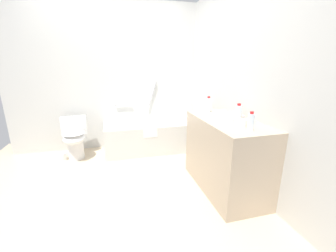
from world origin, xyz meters
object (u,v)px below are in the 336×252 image
water_bottle_2 (251,122)px  drinking_glass_1 (243,123)px  sink_basin (224,117)px  water_bottle_0 (238,115)px  bathtub (152,135)px  sink_faucet (240,114)px  toilet_paper_roll (63,157)px  water_bottle_1 (208,105)px  drinking_glass_0 (208,108)px  toilet (75,138)px

water_bottle_2 → drinking_glass_1: 0.12m
sink_basin → water_bottle_0: (0.01, -0.25, 0.08)m
bathtub → sink_faucet: (0.79, -1.36, 0.62)m
bathtub → water_bottle_2: size_ratio=8.71×
water_bottle_0 → water_bottle_2: size_ratio=1.20×
bathtub → water_bottle_0: size_ratio=7.27×
toilet_paper_roll → water_bottle_1: bearing=-25.5°
drinking_glass_0 → sink_basin: bearing=-88.0°
water_bottle_0 → drinking_glass_0: (-0.03, 0.65, -0.06)m
sink_basin → water_bottle_0: water_bottle_0 is taller
drinking_glass_1 → toilet_paper_roll: size_ratio=0.69×
water_bottle_2 → sink_basin: bearing=91.0°
toilet → drinking_glass_1: bearing=42.2°
bathtub → drinking_glass_0: 1.28m
toilet → sink_faucet: sink_faucet is taller
bathtub → sink_faucet: 1.69m
drinking_glass_1 → toilet: bearing=137.4°
water_bottle_2 → drinking_glass_0: water_bottle_2 is taller
drinking_glass_0 → water_bottle_1: bearing=-112.5°
sink_faucet → toilet_paper_roll: sink_faucet is taller
water_bottle_0 → drinking_glass_1: bearing=-96.9°
sink_faucet → water_bottle_0: water_bottle_0 is taller
bathtub → drinking_glass_0: (0.57, -0.96, 0.63)m
bathtub → toilet_paper_roll: bathtub is taller
drinking_glass_1 → bathtub: bearing=108.9°
sink_basin → toilet_paper_roll: bearing=148.0°
drinking_glass_1 → toilet_paper_roll: (-2.03, 1.63, -0.83)m
drinking_glass_0 → drinking_glass_1: size_ratio=1.13×
bathtub → toilet_paper_roll: (-1.44, -0.09, -0.21)m
sink_basin → water_bottle_1: (-0.04, 0.32, 0.08)m
toilet → drinking_glass_0: 2.12m
toilet_paper_roll → toilet: bearing=14.8°
sink_basin → water_bottle_1: size_ratio=1.65×
sink_basin → sink_faucet: 0.20m
water_bottle_1 → bathtub: bearing=117.8°
water_bottle_2 → toilet: bearing=135.6°
drinking_glass_1 → toilet_paper_roll: drinking_glass_1 is taller
sink_faucet → water_bottle_0: bearing=-126.3°
water_bottle_0 → toilet: bearing=139.5°
sink_basin → water_bottle_2: 0.48m
water_bottle_0 → sink_faucet: bearing=53.7°
water_bottle_0 → drinking_glass_0: 0.65m
bathtub → water_bottle_1: 1.35m
sink_faucet → water_bottle_2: size_ratio=0.83×
toilet_paper_roll → sink_basin: bearing=-32.0°
water_bottle_1 → toilet_paper_roll: 2.37m
water_bottle_2 → toilet_paper_roll: size_ratio=1.58×
toilet → water_bottle_0: water_bottle_0 is taller
sink_basin → sink_faucet: size_ratio=2.31×
toilet_paper_roll → bathtub: bearing=3.4°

